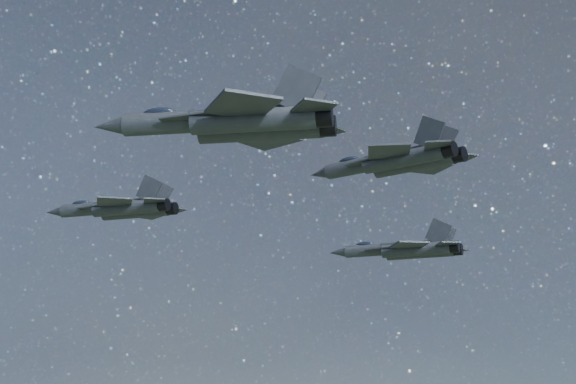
% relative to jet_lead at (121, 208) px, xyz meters
% --- Properties ---
extents(jet_lead, '(16.44, 11.59, 4.16)m').
position_rel_jet_lead_xyz_m(jet_lead, '(0.00, 0.00, 0.00)').
color(jet_lead, '#2B3036').
extents(jet_left, '(18.14, 12.97, 4.64)m').
position_rel_jet_lead_xyz_m(jet_left, '(24.05, 29.07, -1.47)').
color(jet_left, '#2B3036').
extents(jet_right, '(19.75, 13.47, 4.96)m').
position_rel_jet_lead_xyz_m(jet_right, '(23.88, -19.79, 0.34)').
color(jet_right, '#2B3036').
extents(jet_slot, '(17.74, 12.05, 4.46)m').
position_rel_jet_lead_xyz_m(jet_slot, '(30.44, 1.41, 2.28)').
color(jet_slot, '#2B3036').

